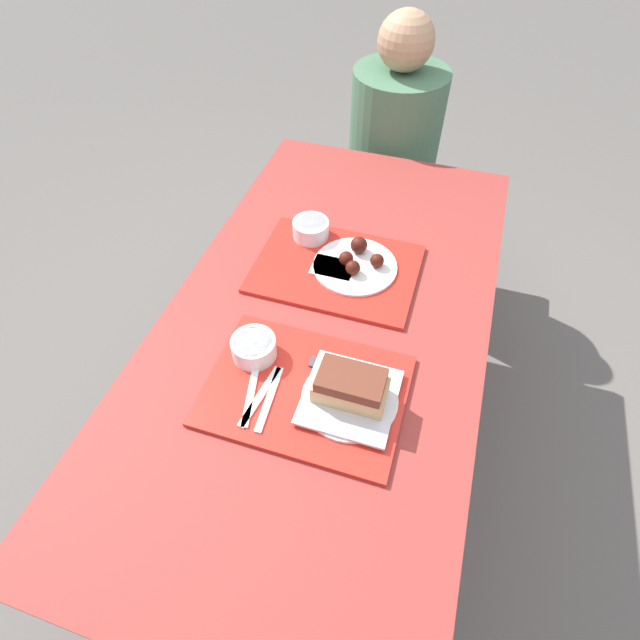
% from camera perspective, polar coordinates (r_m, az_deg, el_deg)
% --- Properties ---
extents(ground_plane, '(12.00, 12.00, 0.00)m').
position_cam_1_polar(ground_plane, '(1.89, 0.50, -14.21)').
color(ground_plane, '#605B56').
extents(picnic_table, '(0.81, 1.58, 0.73)m').
position_cam_1_polar(picnic_table, '(1.35, 0.67, -2.20)').
color(picnic_table, maroon).
rests_on(picnic_table, ground_plane).
extents(picnic_bench_far, '(0.77, 0.28, 0.43)m').
position_cam_1_polar(picnic_bench_far, '(2.26, 8.38, 12.81)').
color(picnic_bench_far, maroon).
rests_on(picnic_bench_far, ground_plane).
extents(tray_near, '(0.45, 0.33, 0.01)m').
position_cam_1_polar(tray_near, '(1.14, -1.66, -8.03)').
color(tray_near, red).
rests_on(tray_near, picnic_table).
extents(tray_far, '(0.45, 0.33, 0.01)m').
position_cam_1_polar(tray_far, '(1.39, 1.85, 5.90)').
color(tray_far, red).
rests_on(tray_far, picnic_table).
extents(bowl_coleslaw_near, '(0.11, 0.11, 0.05)m').
position_cam_1_polar(bowl_coleslaw_near, '(1.17, -7.58, -3.06)').
color(bowl_coleslaw_near, silver).
rests_on(bowl_coleslaw_near, tray_near).
extents(brisket_sandwich_plate, '(0.21, 0.21, 0.09)m').
position_cam_1_polar(brisket_sandwich_plate, '(1.09, 3.48, -8.14)').
color(brisket_sandwich_plate, white).
rests_on(brisket_sandwich_plate, tray_near).
extents(plastic_fork_near, '(0.04, 0.17, 0.00)m').
position_cam_1_polar(plastic_fork_near, '(1.13, -6.86, -8.63)').
color(plastic_fork_near, white).
rests_on(plastic_fork_near, tray_near).
extents(plastic_knife_near, '(0.03, 0.17, 0.00)m').
position_cam_1_polar(plastic_knife_near, '(1.12, -5.81, -8.93)').
color(plastic_knife_near, white).
rests_on(plastic_knife_near, tray_near).
extents(plastic_spoon_near, '(0.05, 0.17, 0.00)m').
position_cam_1_polar(plastic_spoon_near, '(1.13, -7.90, -8.32)').
color(plastic_spoon_near, white).
rests_on(plastic_spoon_near, tray_near).
extents(condiment_packet, '(0.04, 0.03, 0.01)m').
position_cam_1_polar(condiment_packet, '(1.17, -0.29, -4.96)').
color(condiment_packet, '#3F3F47').
rests_on(condiment_packet, tray_near).
extents(bowl_coleslaw_far, '(0.11, 0.11, 0.05)m').
position_cam_1_polar(bowl_coleslaw_far, '(1.47, -1.07, 10.44)').
color(bowl_coleslaw_far, silver).
rests_on(bowl_coleslaw_far, tray_far).
extents(wings_plate_far, '(0.23, 0.23, 0.06)m').
position_cam_1_polar(wings_plate_far, '(1.39, 4.19, 6.63)').
color(wings_plate_far, white).
rests_on(wings_plate_far, tray_far).
extents(napkin_far, '(0.12, 0.08, 0.01)m').
position_cam_1_polar(napkin_far, '(1.38, 1.48, 5.97)').
color(napkin_far, white).
rests_on(napkin_far, tray_far).
extents(person_seated_across, '(0.35, 0.35, 0.70)m').
position_cam_1_polar(person_seated_across, '(2.08, 8.63, 20.93)').
color(person_seated_across, '#477051').
rests_on(person_seated_across, picnic_bench_far).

